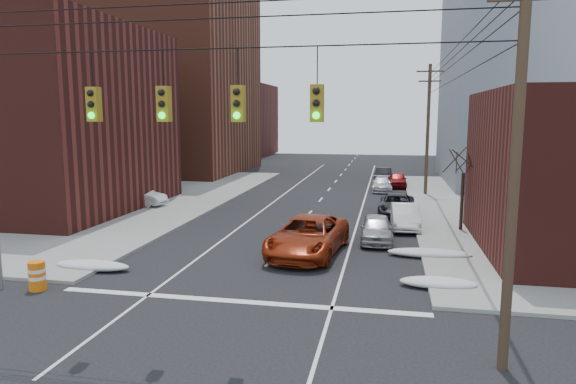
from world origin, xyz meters
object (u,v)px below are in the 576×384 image
at_px(lot_car_b, 142,188).
at_px(lot_car_c, 60,199).
at_px(parked_car_c, 397,205).
at_px(parked_car_f, 383,174).
at_px(parked_car_e, 398,180).
at_px(lot_car_a, 140,196).
at_px(construction_barrel, 37,275).
at_px(lot_car_d, 93,184).
at_px(parked_car_a, 377,229).
at_px(parked_car_b, 405,217).
at_px(parked_car_d, 382,184).
at_px(red_pickup, 308,236).

height_order(lot_car_b, lot_car_c, lot_car_c).
xyz_separation_m(parked_car_c, parked_car_f, (-1.17, 19.17, -0.04)).
bearing_deg(parked_car_f, parked_car_e, -67.87).
relative_size(parked_car_e, lot_car_a, 1.04).
bearing_deg(construction_barrel, lot_car_c, 122.22).
relative_size(parked_car_e, lot_car_d, 0.99).
xyz_separation_m(parked_car_a, lot_car_d, (-24.54, 12.37, 0.15)).
bearing_deg(parked_car_c, lot_car_c, -169.58).
xyz_separation_m(parked_car_f, lot_car_c, (-22.27, -22.53, 0.24)).
bearing_deg(parked_car_b, parked_car_d, 93.20).
bearing_deg(construction_barrel, parked_car_b, 44.42).
distance_m(lot_car_a, lot_car_c, 5.50).
bearing_deg(construction_barrel, lot_car_d, 117.17).
bearing_deg(parked_car_a, parked_car_f, 87.99).
bearing_deg(parked_car_b, construction_barrel, -138.30).
distance_m(red_pickup, lot_car_c, 20.54).
height_order(parked_car_b, parked_car_c, parked_car_b).
bearing_deg(parked_car_c, parked_car_a, -96.16).
distance_m(parked_car_d, lot_car_a, 21.12).
distance_m(lot_car_c, construction_barrel, 17.72).
bearing_deg(parked_car_f, parked_car_b, -80.21).
relative_size(parked_car_b, parked_car_f, 1.09).
bearing_deg(lot_car_c, parked_car_d, -51.90).
xyz_separation_m(parked_car_c, lot_car_d, (-25.71, 4.48, 0.17)).
distance_m(parked_car_a, lot_car_d, 27.48).
relative_size(parked_car_c, parked_car_e, 1.21).
distance_m(parked_car_e, lot_car_a, 24.07).
height_order(lot_car_a, lot_car_c, lot_car_c).
xyz_separation_m(red_pickup, lot_car_c, (-19.02, 7.75, -0.02)).
relative_size(parked_car_a, parked_car_e, 1.01).
xyz_separation_m(parked_car_d, construction_barrel, (-12.82, -29.57, -0.04)).
height_order(parked_car_f, construction_barrel, parked_car_f).
xyz_separation_m(parked_car_d, lot_car_b, (-19.65, -7.35, 0.13)).
bearing_deg(parked_car_d, parked_car_a, -91.96).
bearing_deg(parked_car_b, parked_car_e, 87.81).
relative_size(parked_car_b, lot_car_c, 0.85).
distance_m(parked_car_e, lot_car_b, 23.51).
bearing_deg(parked_car_d, parked_car_c, -86.02).
xyz_separation_m(parked_car_a, lot_car_a, (-17.56, 7.37, 0.09)).
bearing_deg(lot_car_a, parked_car_d, -45.42).
relative_size(lot_car_b, construction_barrel, 3.82).
distance_m(lot_car_d, construction_barrel, 25.66).
bearing_deg(parked_car_b, lot_car_c, 175.22).
distance_m(parked_car_f, lot_car_d, 28.60).
bearing_deg(parked_car_b, lot_car_a, 166.35).
distance_m(parked_car_c, lot_car_c, 23.68).
xyz_separation_m(parked_car_d, lot_car_c, (-22.27, -14.58, 0.28)).
relative_size(lot_car_a, lot_car_b, 0.93).
bearing_deg(lot_car_b, parked_car_a, -96.65).
distance_m(red_pickup, parked_car_f, 30.45).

